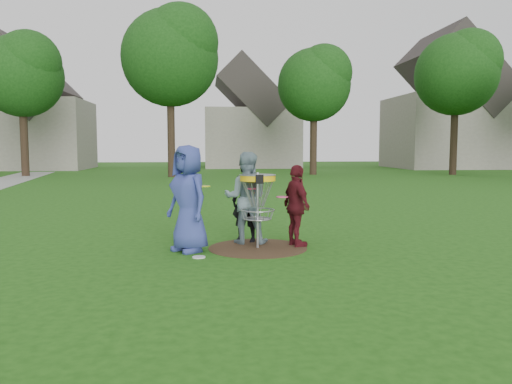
{
  "coord_description": "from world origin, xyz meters",
  "views": [
    {
      "loc": [
        -0.92,
        -8.9,
        1.85
      ],
      "look_at": [
        0.0,
        0.3,
        1.0
      ],
      "focal_mm": 35.0,
      "sensor_mm": 36.0,
      "label": 1
    }
  ],
  "objects": [
    {
      "name": "tree_row",
      "position": [
        0.44,
        20.67,
        6.21
      ],
      "size": [
        51.2,
        17.42,
        9.9
      ],
      "color": "#38281C",
      "rests_on": "ground"
    },
    {
      "name": "disc_golf_basket",
      "position": [
        0.0,
        -0.0,
        1.02
      ],
      "size": [
        0.66,
        0.67,
        1.38
      ],
      "color": "#9EA0A5",
      "rests_on": "ground"
    },
    {
      "name": "player_grey",
      "position": [
        -0.17,
        0.51,
        0.87
      ],
      "size": [
        0.94,
        0.78,
        1.74
      ],
      "primitive_type": "imported",
      "rotation": [
        0.0,
        0.0,
        2.99
      ],
      "color": "gray",
      "rests_on": "ground"
    },
    {
      "name": "held_discs",
      "position": [
        -0.17,
        0.15,
        1.03
      ],
      "size": [
        1.64,
        0.71,
        0.24
      ],
      "color": "#C6D417",
      "rests_on": "ground"
    },
    {
      "name": "house_row",
      "position": [
        4.78,
        33.07,
        4.14
      ],
      "size": [
        44.5,
        10.65,
        11.62
      ],
      "color": "gray",
      "rests_on": "ground"
    },
    {
      "name": "disc_on_grass",
      "position": [
        -1.06,
        -0.68,
        0.01
      ],
      "size": [
        0.22,
        0.22,
        0.02
      ],
      "primitive_type": "cylinder",
      "color": "silver",
      "rests_on": "ground"
    },
    {
      "name": "player_black",
      "position": [
        -0.15,
        0.66,
        0.8
      ],
      "size": [
        0.7,
        0.6,
        1.61
      ],
      "primitive_type": "imported",
      "rotation": [
        0.0,
        0.0,
        -0.45
      ],
      "color": "black",
      "rests_on": "ground"
    },
    {
      "name": "ground",
      "position": [
        0.0,
        0.0,
        0.0
      ],
      "size": [
        100.0,
        100.0,
        0.0
      ],
      "primitive_type": "plane",
      "color": "#19470F",
      "rests_on": "ground"
    },
    {
      "name": "player_maroon",
      "position": [
        0.73,
        0.11,
        0.76
      ],
      "size": [
        0.61,
        0.96,
        1.51
      ],
      "primitive_type": "imported",
      "rotation": [
        0.0,
        0.0,
        1.87
      ],
      "color": "#521219",
      "rests_on": "ground"
    },
    {
      "name": "player_blue",
      "position": [
        -1.24,
        -0.14,
        0.94
      ],
      "size": [
        1.04,
        1.09,
        1.87
      ],
      "primitive_type": "imported",
      "rotation": [
        0.0,
        0.0,
        -0.89
      ],
      "color": "navy",
      "rests_on": "ground"
    },
    {
      "name": "dirt_patch",
      "position": [
        0.0,
        0.0,
        0.0
      ],
      "size": [
        1.8,
        1.8,
        0.01
      ],
      "primitive_type": "cylinder",
      "color": "#47331E",
      "rests_on": "ground"
    }
  ]
}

